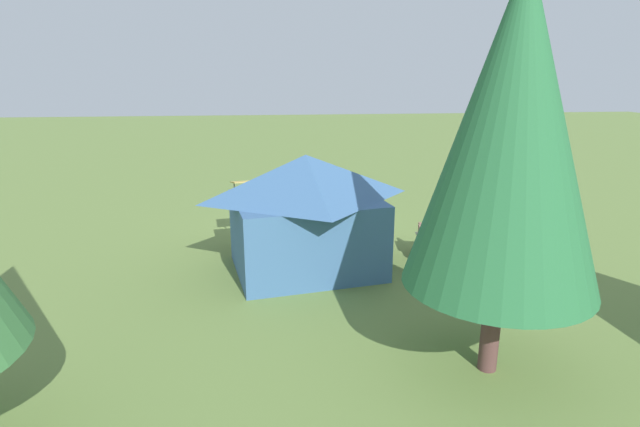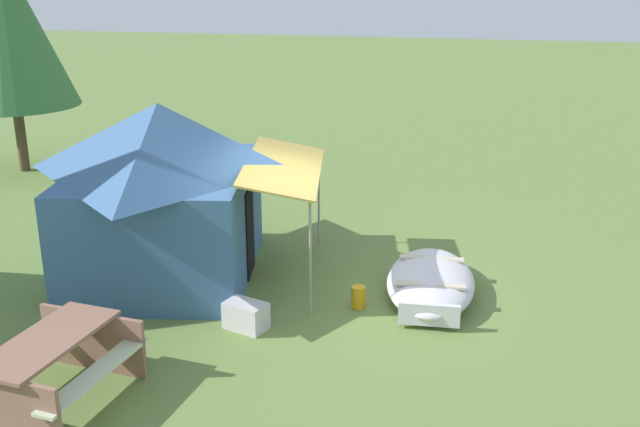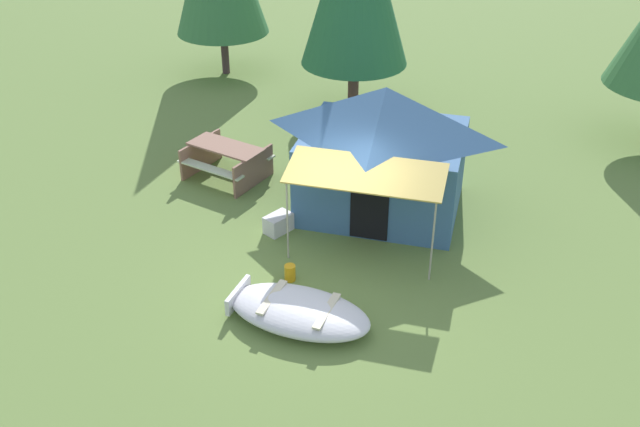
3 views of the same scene
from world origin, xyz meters
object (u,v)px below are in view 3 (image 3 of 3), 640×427
at_px(beached_rowboat, 298,311).
at_px(picnic_table, 226,158).
at_px(cooler_box, 278,223).
at_px(canvas_cabin_tent, 383,148).
at_px(fuel_can, 290,273).

distance_m(beached_rowboat, picnic_table, 5.47).
relative_size(beached_rowboat, cooler_box, 4.56).
bearing_deg(beached_rowboat, cooler_box, 124.58).
height_order(canvas_cabin_tent, picnic_table, canvas_cabin_tent).
distance_m(picnic_table, cooler_box, 2.70).
height_order(beached_rowboat, cooler_box, beached_rowboat).
bearing_deg(fuel_can, canvas_cabin_tent, 79.57).
distance_m(canvas_cabin_tent, cooler_box, 2.66).
bearing_deg(cooler_box, beached_rowboat, -55.42).
distance_m(beached_rowboat, fuel_can, 1.18).
relative_size(beached_rowboat, picnic_table, 1.36).
relative_size(beached_rowboat, fuel_can, 8.08).
height_order(beached_rowboat, fuel_can, beached_rowboat).
relative_size(beached_rowboat, canvas_cabin_tent, 0.59).
bearing_deg(beached_rowboat, picnic_table, 133.95).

